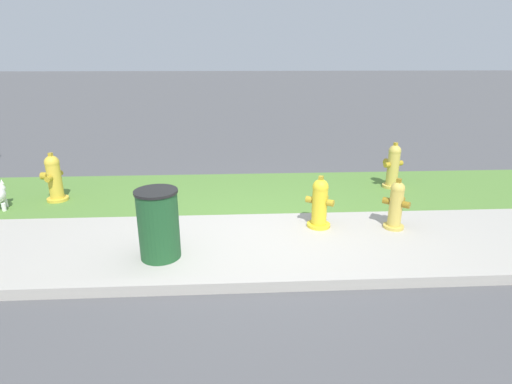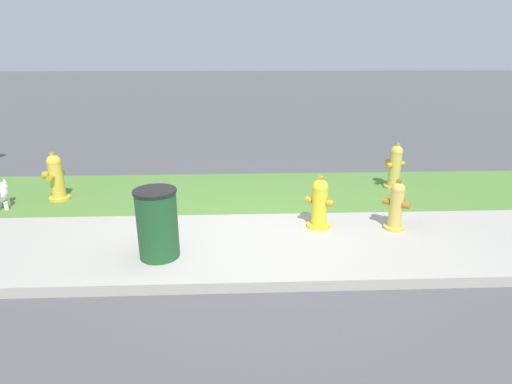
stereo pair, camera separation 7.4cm
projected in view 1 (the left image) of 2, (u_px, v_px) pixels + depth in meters
ground_plane at (260, 243)px, 5.02m from camera, size 120.00×120.00×0.00m
sidewalk_pavement at (260, 243)px, 5.01m from camera, size 18.00×1.90×0.01m
grass_verge at (252, 191)px, 6.93m from camera, size 18.00×2.16×0.01m
street_curb at (267, 283)px, 4.02m from camera, size 18.00×0.16×0.12m
fire_hydrant_near_corner at (320, 203)px, 5.38m from camera, size 0.38×0.36×0.73m
fire_hydrant_across_street at (396, 205)px, 5.34m from camera, size 0.33×0.33×0.71m
fire_hydrant_far_end at (54, 178)px, 6.37m from camera, size 0.38×0.40×0.79m
fire_hydrant_mid_block at (393, 166)px, 7.02m from camera, size 0.39×0.36×0.81m
trash_bin at (159, 225)px, 4.53m from camera, size 0.48×0.48×0.83m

